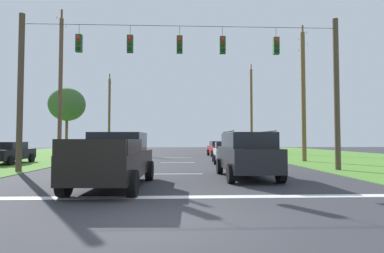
% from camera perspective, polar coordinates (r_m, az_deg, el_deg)
% --- Properties ---
extents(ground_plane, '(120.00, 120.00, 0.00)m').
position_cam_1_polar(ground_plane, '(6.37, -3.56, -17.81)').
color(ground_plane, '#333338').
extents(stop_bar_stripe, '(14.53, 0.45, 0.01)m').
position_cam_1_polar(stop_bar_stripe, '(9.15, -3.17, -13.04)').
color(stop_bar_stripe, white).
rests_on(stop_bar_stripe, ground).
extents(lane_dash_0, '(2.50, 0.15, 0.01)m').
position_cam_1_polar(lane_dash_0, '(15.09, -2.84, -8.84)').
color(lane_dash_0, white).
rests_on(lane_dash_0, ground).
extents(lane_dash_1, '(2.50, 0.15, 0.01)m').
position_cam_1_polar(lane_dash_1, '(22.34, -2.68, -6.76)').
color(lane_dash_1, white).
rests_on(lane_dash_1, ground).
extents(lane_dash_2, '(2.50, 0.15, 0.01)m').
position_cam_1_polar(lane_dash_2, '(28.29, -2.61, -5.85)').
color(lane_dash_2, white).
rests_on(lane_dash_2, ground).
extents(overhead_signal_span, '(17.39, 0.31, 8.41)m').
position_cam_1_polar(overhead_signal_span, '(16.65, -2.05, 8.21)').
color(overhead_signal_span, '#4D3D2E').
rests_on(overhead_signal_span, ground).
extents(pickup_truck, '(2.44, 5.47, 1.95)m').
position_cam_1_polar(pickup_truck, '(11.26, -14.24, -6.04)').
color(pickup_truck, black).
rests_on(pickup_truck, ground).
extents(suv_black, '(2.22, 4.81, 2.05)m').
position_cam_1_polar(suv_black, '(13.64, 10.19, -5.04)').
color(suv_black, black).
rests_on(suv_black, ground).
extents(distant_car_crossing_white, '(2.26, 4.42, 1.52)m').
position_cam_1_polar(distant_car_crossing_white, '(22.13, 6.56, -4.75)').
color(distant_car_crossing_white, silver).
rests_on(distant_car_crossing_white, ground).
extents(distant_car_oncoming, '(2.16, 4.37, 1.52)m').
position_cam_1_polar(distant_car_oncoming, '(31.18, 5.03, -4.08)').
color(distant_car_oncoming, maroon).
rests_on(distant_car_oncoming, ground).
extents(distant_car_far_parked, '(2.06, 4.32, 1.52)m').
position_cam_1_polar(distant_car_far_parked, '(24.46, -31.11, -4.19)').
color(distant_car_far_parked, black).
rests_on(distant_car_far_parked, ground).
extents(utility_pole_mid_right, '(0.32, 1.68, 10.55)m').
position_cam_1_polar(utility_pole_mid_right, '(25.05, 20.13, 5.82)').
color(utility_pole_mid_right, brown).
rests_on(utility_pole_mid_right, ground).
extents(utility_pole_far_right, '(0.31, 1.88, 11.54)m').
position_cam_1_polar(utility_pole_far_right, '(40.29, 11.06, 3.14)').
color(utility_pole_far_right, brown).
rests_on(utility_pole_far_right, ground).
extents(utility_pole_mid_left, '(0.29, 1.85, 11.64)m').
position_cam_1_polar(utility_pole_mid_left, '(25.31, -23.41, 6.76)').
color(utility_pole_mid_left, brown).
rests_on(utility_pole_mid_left, ground).
extents(utility_pole_far_left, '(0.29, 1.86, 10.04)m').
position_cam_1_polar(utility_pole_far_left, '(39.89, -15.22, 2.33)').
color(utility_pole_far_left, brown).
rests_on(utility_pole_far_left, ground).
extents(tree_roadside_right, '(3.94, 3.94, 7.40)m').
position_cam_1_polar(tree_roadside_right, '(36.48, -22.34, 3.82)').
color(tree_roadside_right, brown).
rests_on(tree_roadside_right, ground).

